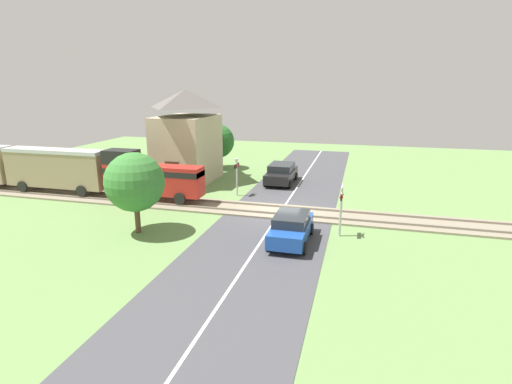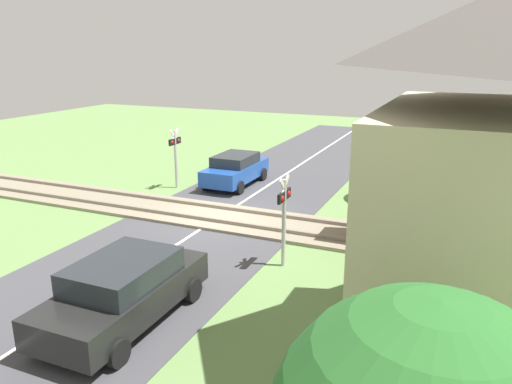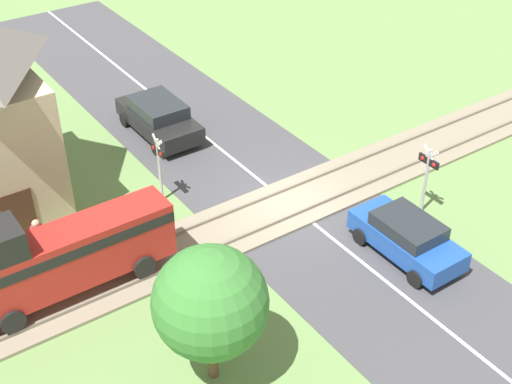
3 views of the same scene
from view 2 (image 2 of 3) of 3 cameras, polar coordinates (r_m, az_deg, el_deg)
name	(u,v)px [view 2 (image 2 of 3)]	position (r m, az deg, el deg)	size (l,w,h in m)	color
ground_plane	(219,218)	(18.82, -4.31, -2.99)	(60.00, 60.00, 0.00)	#66894C
road_surface	(218,218)	(18.82, -4.31, -2.96)	(48.00, 6.40, 0.02)	#424247
track_bed	(218,216)	(18.80, -4.31, -2.79)	(2.80, 48.00, 0.24)	gray
car_near_crossing	(235,169)	(23.06, -2.37, 2.65)	(4.02, 1.87, 1.46)	#1E4CA8
car_far_side	(124,290)	(12.06, -14.85, -10.74)	(4.50, 2.08, 1.56)	black
crossing_signal_west_approach	(175,150)	(22.69, -9.22, 4.79)	(0.90, 0.18, 2.73)	#B7B7B7
crossing_signal_east_approach	(284,208)	(14.21, 3.22, -1.89)	(0.90, 0.18, 2.73)	#B7B7B7
station_building	(492,203)	(9.82, 25.34, -1.14)	(6.07, 4.22, 7.21)	#C6B793
pedestrian_by_station	(469,256)	(14.63, 23.15, -6.77)	(0.43, 0.43, 1.73)	#B2282D
tree_roadside_hedge	(422,136)	(21.26, 18.47, 6.05)	(3.06, 3.06, 4.26)	brown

